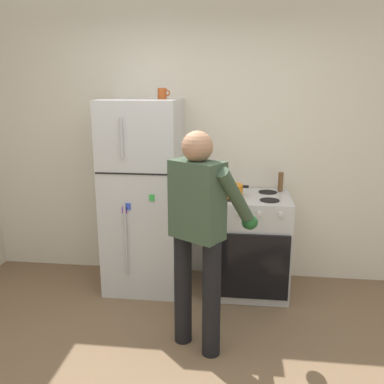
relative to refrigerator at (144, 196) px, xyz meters
name	(u,v)px	position (x,y,z in m)	size (l,w,h in m)	color
kitchen_wall_back	(201,142)	(0.49, 0.38, 0.47)	(6.00, 0.10, 2.70)	silver
refrigerator	(144,196)	(0.00, 0.00, 0.00)	(0.68, 0.72, 1.77)	silver
stove_range	(247,244)	(0.96, -0.01, -0.43)	(0.76, 0.67, 0.92)	silver
person_cook	(200,224)	(0.62, -0.94, 0.07)	(0.65, 0.68, 1.60)	black
red_pot	(230,190)	(0.80, -0.05, 0.09)	(0.32, 0.22, 0.11)	orange
coffee_mug	(162,93)	(0.18, 0.05, 0.93)	(0.11, 0.08, 0.10)	#B24C1E
pepper_mill	(281,182)	(1.26, 0.20, 0.13)	(0.05, 0.05, 0.18)	brown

